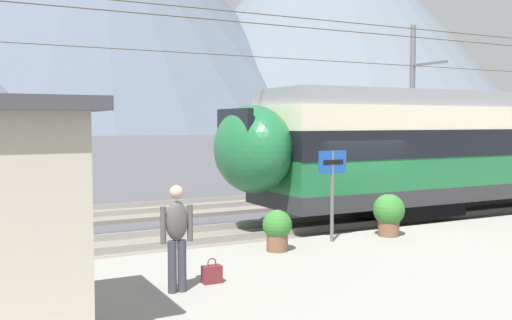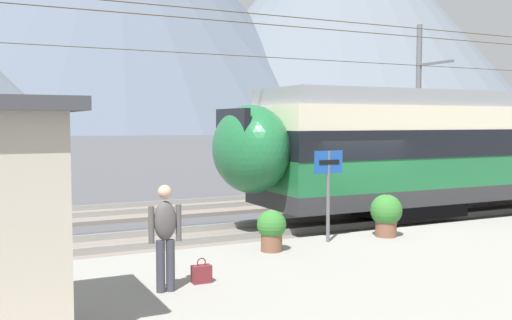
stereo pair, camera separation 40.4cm
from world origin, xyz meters
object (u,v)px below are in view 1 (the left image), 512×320
object	(u,v)px
potted_plant_by_shelter	(389,212)
platform_sign	(332,175)
handbag_beside_passenger	(212,274)
catenary_mast_far_side	(414,103)
potted_plant_platform_edge	(277,228)
passenger_walking	(177,233)

from	to	relation	value
potted_plant_by_shelter	platform_sign	bearing A→B (deg)	177.05
platform_sign	handbag_beside_passenger	distance (m)	4.35
catenary_mast_far_side	potted_plant_by_shelter	bearing A→B (deg)	-134.85
potted_plant_platform_edge	potted_plant_by_shelter	size ratio (longest dim) A/B	0.87
platform_sign	passenger_walking	world-z (taller)	platform_sign
catenary_mast_far_side	handbag_beside_passenger	xyz separation A→B (m)	(-14.64, -11.22, -3.37)
potted_plant_platform_edge	platform_sign	bearing A→B (deg)	10.02
handbag_beside_passenger	passenger_walking	bearing A→B (deg)	-161.67
passenger_walking	potted_plant_by_shelter	bearing A→B (deg)	18.70
potted_plant_platform_edge	catenary_mast_far_side	bearing A→B (deg)	37.62
potted_plant_platform_edge	passenger_walking	bearing A→B (deg)	-147.30
catenary_mast_far_side	potted_plant_platform_edge	bearing A→B (deg)	-142.38
potted_plant_by_shelter	potted_plant_platform_edge	bearing A→B (deg)	-176.40
platform_sign	handbag_beside_passenger	size ratio (longest dim) A/B	4.83
passenger_walking	potted_plant_by_shelter	size ratio (longest dim) A/B	1.71
platform_sign	potted_plant_by_shelter	distance (m)	1.81
handbag_beside_passenger	potted_plant_by_shelter	distance (m)	5.56
potted_plant_by_shelter	handbag_beside_passenger	bearing A→B (deg)	-161.25
catenary_mast_far_side	potted_plant_platform_edge	world-z (taller)	catenary_mast_far_side
handbag_beside_passenger	catenary_mast_far_side	bearing A→B (deg)	37.47
catenary_mast_far_side	platform_sign	xyz separation A→B (m)	(-10.94, -9.36, -2.02)
platform_sign	potted_plant_platform_edge	xyz separation A→B (m)	(-1.56, -0.28, -1.01)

